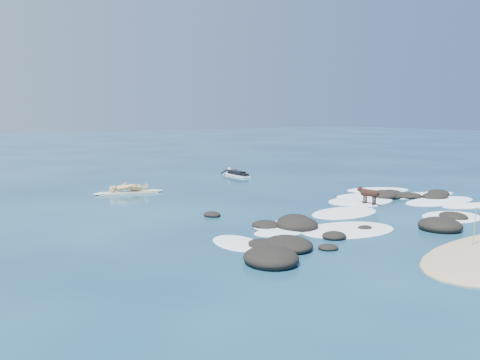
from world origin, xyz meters
TOP-DOWN VIEW (x-y plane):
  - ground at (0.00, 0.00)m, footprint 160.00×160.00m
  - reef_rocks at (-1.17, -2.28)m, footprint 15.13×7.70m
  - breaking_foam at (1.91, -0.79)m, footprint 15.14×8.90m
  - standing_surfer_rig at (-5.44, 8.52)m, footprint 3.35×1.15m
  - paddling_surfer_rig at (2.66, 11.32)m, footprint 1.17×2.60m
  - dog at (1.73, -0.19)m, footprint 0.46×1.25m

SIDE VIEW (x-z plane):
  - ground at x=0.00m, z-range 0.00..0.00m
  - breaking_foam at x=1.91m, z-range -0.05..0.07m
  - reef_rocks at x=-1.17m, z-range -0.17..0.40m
  - paddling_surfer_rig at x=2.66m, z-range -0.07..0.38m
  - dog at x=1.73m, z-range 0.13..0.93m
  - standing_surfer_rig at x=-5.44m, z-range -0.20..1.71m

